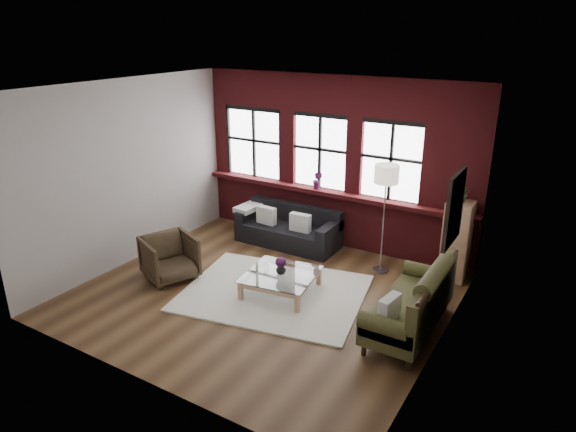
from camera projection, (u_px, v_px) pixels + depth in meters
The scene contains 26 objects.
floor at pixel (263, 294), 8.14m from camera, with size 5.50×5.50×0.00m, color #462D19.
ceiling at pixel (259, 88), 7.03m from camera, with size 5.50×5.50×0.00m, color white.
wall_back at pixel (336, 162), 9.59m from camera, with size 5.50×5.50×0.00m, color #A9A29D.
wall_front at pixel (133, 261), 5.58m from camera, with size 5.50×5.50×0.00m, color #A9A29D.
wall_left at pixel (130, 173), 8.91m from camera, with size 5.00×5.00×0.00m, color #A9A29D.
wall_right at pixel (448, 235), 6.26m from camera, with size 5.00×5.00×0.00m, color #A9A29D.
brick_backwall at pixel (334, 163), 9.54m from camera, with size 5.50×0.12×3.20m, color maroon, non-canonical shape.
sill_ledge at pixel (331, 193), 9.67m from camera, with size 5.50×0.30×0.08m, color maroon.
window_left at pixel (255, 144), 10.37m from camera, with size 1.38×0.10×1.50m, color black, non-canonical shape.
window_mid at pixel (320, 153), 9.64m from camera, with size 1.38×0.10×1.50m, color black, non-canonical shape.
window_right at pixel (391, 163), 8.97m from camera, with size 1.38×0.10×1.50m, color black, non-canonical shape.
wall_poster at pixel (455, 209), 6.42m from camera, with size 0.05×0.74×0.94m, color black, non-canonical shape.
shag_rug at pixel (274, 293), 8.16m from camera, with size 2.78×2.19×0.03m, color white.
dark_sofa at pixel (288, 227), 9.88m from camera, with size 1.99×0.80×0.72m, color black, non-canonical shape.
pillow_a at pixel (266, 215), 9.94m from camera, with size 0.40×0.14×0.34m, color silver.
pillow_b at pixel (300, 223), 9.57m from camera, with size 0.40×0.14×0.34m, color silver.
vintage_settee at pixel (410, 298), 7.00m from camera, with size 0.86×1.93×1.03m, color #3C3B1B, non-canonical shape.
pillow_settee at pixel (390, 309), 6.52m from camera, with size 0.14×0.38×0.34m, color silver.
armchair at pixel (170, 258), 8.54m from camera, with size 0.79×0.81×0.74m, color #322719.
coffee_table at pixel (281, 284), 8.11m from camera, with size 1.06×1.06×0.36m, color tan, non-canonical shape.
vase at pixel (281, 269), 8.02m from camera, with size 0.16×0.16×0.17m, color #B2B2B2.
flowers at pixel (281, 262), 7.98m from camera, with size 0.17×0.17×0.17m, color #5B1F56.
drawer_chest at pixel (456, 241), 8.42m from camera, with size 0.42×0.42×1.36m, color tan.
potted_plant_top at pixel (462, 193), 8.13m from camera, with size 0.27×0.23×0.30m, color #2D5923.
floor_lamp at pixel (384, 216), 8.56m from camera, with size 0.40×0.40×2.04m, color #A5A5A8, non-canonical shape.
sill_plant at pixel (317, 180), 9.71m from camera, with size 0.19×0.15×0.35m, color #5B1F56.
Camera 1 is at (4.05, -5.96, 4.01)m, focal length 32.00 mm.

